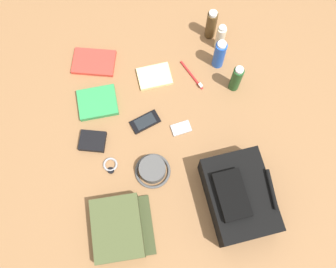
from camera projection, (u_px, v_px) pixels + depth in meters
The scene contains 16 objects.
ground_plane at pixel (168, 138), 1.65m from camera, with size 2.64×2.02×0.02m, color olive.
backpack at pixel (238, 197), 1.49m from camera, with size 0.36×0.27×0.17m.
toiletry_pouch at pixel (119, 228), 1.49m from camera, with size 0.25×0.24×0.07m.
bucket_hat at pixel (153, 170), 1.57m from camera, with size 0.15×0.15×0.06m.
cologne_bottle at pixel (211, 25), 1.72m from camera, with size 0.05×0.05×0.17m.
lotion_bottle at pixel (220, 37), 1.71m from camera, with size 0.04×0.04×0.15m.
deodorant_spray at pixel (219, 54), 1.68m from camera, with size 0.05×0.05×0.17m.
shampoo_bottle at pixel (236, 79), 1.64m from camera, with size 0.05×0.05×0.17m.
paperback_novel at pixel (94, 62), 1.75m from camera, with size 0.17×0.22×0.02m.
travel_guidebook at pixel (98, 103), 1.68m from camera, with size 0.15×0.18×0.02m.
cell_phone at pixel (145, 122), 1.66m from camera, with size 0.10×0.14×0.01m.
media_player at pixel (181, 128), 1.65m from camera, with size 0.07×0.09×0.01m.
wristwatch at pixel (110, 165), 1.60m from camera, with size 0.07×0.06×0.01m.
toothbrush at pixel (193, 76), 1.73m from camera, with size 0.16×0.08×0.02m.
wallet at pixel (93, 141), 1.62m from camera, with size 0.09×0.11×0.02m, color black.
notepad at pixel (154, 76), 1.73m from camera, with size 0.11×0.15×0.02m, color beige.
Camera 1 is at (0.50, -0.07, 1.56)m, focal length 40.35 mm.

